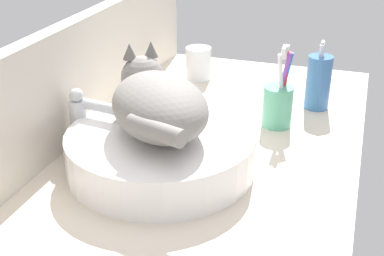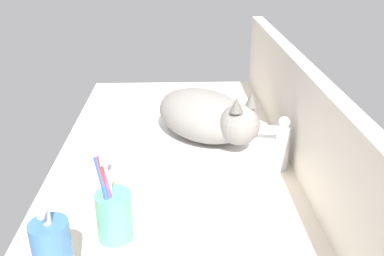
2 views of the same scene
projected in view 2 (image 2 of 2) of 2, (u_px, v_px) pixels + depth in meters
ground_plane at (181, 177)px, 103.74cm from camera, size 134.72×62.09×4.00cm
backsplash_panel at (307, 121)px, 98.75cm from camera, size 134.72×3.60×24.73cm
sink_basin at (204, 151)px, 103.69cm from camera, size 36.09×36.09×7.86cm
cat at (209, 115)px, 98.79cm from camera, size 30.17×28.77×14.00cm
faucet at (280, 142)px, 100.54cm from camera, size 4.32×11.85×13.60cm
toothbrush_cup at (116, 213)px, 77.94cm from camera, size 6.65×6.65×18.70cm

